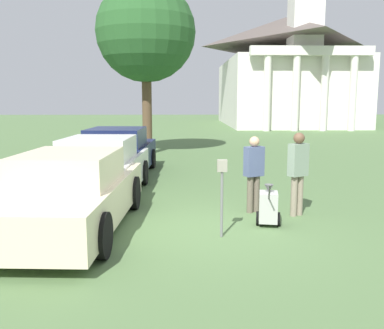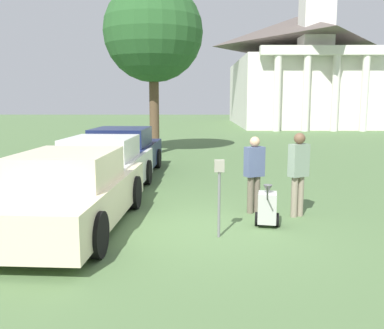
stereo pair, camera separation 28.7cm
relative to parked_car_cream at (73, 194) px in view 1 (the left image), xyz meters
name	(u,v)px [view 1 (the left image)]	position (x,y,z in m)	size (l,w,h in m)	color
ground_plane	(210,230)	(2.64, -0.12, -0.71)	(120.00, 120.00, 0.00)	#517042
parked_car_cream	(73,194)	(0.00, 0.00, 0.00)	(2.24, 5.10, 1.54)	beige
parked_car_white	(101,169)	(0.00, 2.90, 0.01)	(2.19, 4.88, 1.55)	silver
parked_car_navy	(118,154)	(0.00, 5.89, 0.01)	(2.27, 5.07, 1.58)	#19234C
parking_meter	(222,184)	(2.83, -0.52, 0.28)	(0.18, 0.09, 1.44)	slate
person_worker	(254,170)	(3.70, 1.19, 0.26)	(0.47, 0.38, 1.71)	#665B4C
person_supervisor	(298,168)	(4.60, 0.89, 0.33)	(0.47, 0.40, 1.81)	gray
equipment_cart	(268,207)	(3.83, 0.16, -0.33)	(0.51, 1.00, 1.00)	#B2B2AD
church	(285,67)	(12.10, 33.70, 4.81)	(11.42, 17.73, 24.17)	silver
shade_tree	(146,32)	(0.53, 11.58, 4.72)	(4.43, 4.43, 7.68)	brown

